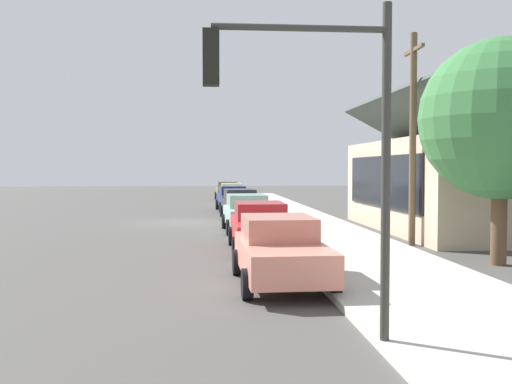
# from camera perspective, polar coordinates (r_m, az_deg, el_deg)

# --- Properties ---
(ground_plane) EXTENTS (120.00, 120.00, 0.00)m
(ground_plane) POSITION_cam_1_polar(r_m,az_deg,el_deg) (29.94, -6.59, -2.95)
(ground_plane) COLOR #4C4947
(sidewalk_curb) EXTENTS (60.00, 4.20, 0.16)m
(sidewalk_curb) POSITION_cam_1_polar(r_m,az_deg,el_deg) (30.28, 4.07, -2.73)
(sidewalk_curb) COLOR beige
(sidewalk_curb) RESTS_ON ground
(car_olive) EXTENTS (4.67, 2.12, 1.59)m
(car_olive) POSITION_cam_1_polar(r_m,az_deg,el_deg) (50.30, -2.81, 0.14)
(car_olive) COLOR olive
(car_olive) RESTS_ON ground
(car_ivory) EXTENTS (4.31, 1.97, 1.59)m
(car_ivory) POSITION_cam_1_polar(r_m,az_deg,el_deg) (44.25, -2.38, -0.17)
(car_ivory) COLOR silver
(car_ivory) RESTS_ON ground
(car_navy) EXTENTS (4.71, 2.19, 1.59)m
(car_navy) POSITION_cam_1_polar(r_m,az_deg,el_deg) (37.80, -2.28, -0.60)
(car_navy) COLOR navy
(car_navy) RESTS_ON ground
(car_charcoal) EXTENTS (4.82, 2.20, 1.59)m
(car_charcoal) POSITION_cam_1_polar(r_m,az_deg,el_deg) (31.93, -1.52, -1.14)
(car_charcoal) COLOR #2D3035
(car_charcoal) RESTS_ON ground
(car_seafoam) EXTENTS (4.54, 2.20, 1.59)m
(car_seafoam) POSITION_cam_1_polar(r_m,az_deg,el_deg) (25.53, -0.83, -2.01)
(car_seafoam) COLOR #9ED1BC
(car_seafoam) RESTS_ON ground
(car_cherry) EXTENTS (4.88, 2.05, 1.59)m
(car_cherry) POSITION_cam_1_polar(r_m,az_deg,el_deg) (19.62, 0.45, -3.33)
(car_cherry) COLOR red
(car_cherry) RESTS_ON ground
(car_coral) EXTENTS (4.65, 2.15, 1.59)m
(car_coral) POSITION_cam_1_polar(r_m,az_deg,el_deg) (13.94, 2.36, -5.66)
(car_coral) COLOR #EA8C75
(car_coral) RESTS_ON ground
(storefront_building) EXTENTS (12.94, 7.25, 5.93)m
(storefront_building) POSITION_cam_1_polar(r_m,az_deg,el_deg) (27.21, 19.15, 0.87)
(storefront_building) COLOR #CCB293
(storefront_building) RESTS_ON ground
(shade_tree) EXTENTS (4.55, 4.55, 6.41)m
(shade_tree) POSITION_cam_1_polar(r_m,az_deg,el_deg) (17.99, 22.68, 6.50)
(shade_tree) COLOR brown
(shade_tree) RESTS_ON ground
(traffic_light_main) EXTENTS (0.37, 2.79, 5.20)m
(traffic_light_main) POSITION_cam_1_polar(r_m,az_deg,el_deg) (8.74, 5.84, 7.15)
(traffic_light_main) COLOR #383833
(traffic_light_main) RESTS_ON ground
(utility_pole_wooden) EXTENTS (1.80, 0.24, 7.50)m
(utility_pole_wooden) POSITION_cam_1_polar(r_m,az_deg,el_deg) (21.51, 15.00, 5.39)
(utility_pole_wooden) COLOR brown
(utility_pole_wooden) RESTS_ON ground
(fire_hydrant_red) EXTENTS (0.22, 0.22, 0.71)m
(fire_hydrant_red) POSITION_cam_1_polar(r_m,az_deg,el_deg) (32.50, 0.97, -1.64)
(fire_hydrant_red) COLOR red
(fire_hydrant_red) RESTS_ON sidewalk_curb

